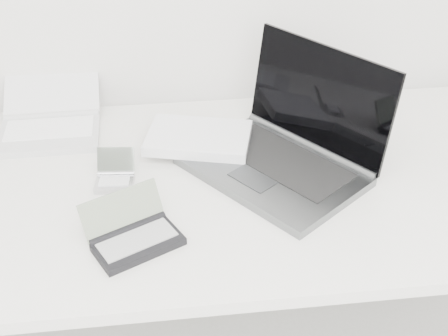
{
  "coord_description": "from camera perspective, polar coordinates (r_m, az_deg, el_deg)",
  "views": [
    {
      "loc": [
        -0.17,
        0.34,
        1.6
      ],
      "look_at": [
        -0.03,
        1.51,
        0.79
      ],
      "focal_mm": 50.0,
      "sensor_mm": 36.0,
      "label": 1
    }
  ],
  "objects": [
    {
      "name": "desk",
      "position": [
        1.53,
        0.94,
        -2.38
      ],
      "size": [
        1.6,
        0.8,
        0.73
      ],
      "color": "white",
      "rests_on": "ground"
    },
    {
      "name": "laptop_large",
      "position": [
        1.54,
        3.79,
        1.98
      ],
      "size": [
        0.59,
        0.53,
        0.28
      ],
      "rotation": [
        0.0,
        0.0,
        -0.92
      ],
      "color": "#5B5E61",
      "rests_on": "desk"
    },
    {
      "name": "pda_silver",
      "position": [
        1.5,
        -9.94,
        -0.82
      ],
      "size": [
        0.1,
        0.11,
        0.07
      ],
      "rotation": [
        0.0,
        0.0,
        -0.1
      ],
      "color": "#BDBCC1",
      "rests_on": "desk"
    },
    {
      "name": "netbook_open_white",
      "position": [
        1.75,
        -15.61,
        4.1
      ],
      "size": [
        0.26,
        0.33,
        0.1
      ],
      "rotation": [
        0.0,
        0.0,
        0.02
      ],
      "color": "silver",
      "rests_on": "desk"
    },
    {
      "name": "palmtop_charcoal",
      "position": [
        1.32,
        -8.26,
        -6.11
      ],
      "size": [
        0.22,
        0.2,
        0.09
      ],
      "rotation": [
        0.0,
        0.0,
        0.47
      ],
      "color": "black",
      "rests_on": "desk"
    }
  ]
}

